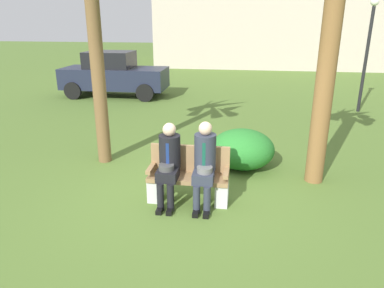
% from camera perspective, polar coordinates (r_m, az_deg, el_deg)
% --- Properties ---
extents(ground_plane, '(80.00, 80.00, 0.00)m').
position_cam_1_polar(ground_plane, '(6.17, -1.20, -8.03)').
color(ground_plane, '#52702E').
extents(park_bench, '(1.29, 0.44, 0.90)m').
position_cam_1_polar(park_bench, '(5.85, -0.52, -5.36)').
color(park_bench, '#99754C').
rests_on(park_bench, ground).
extents(seated_man_left, '(0.34, 0.72, 1.31)m').
position_cam_1_polar(seated_man_left, '(5.66, -3.71, -2.59)').
color(seated_man_left, black).
rests_on(seated_man_left, ground).
extents(seated_man_right, '(0.34, 0.72, 1.35)m').
position_cam_1_polar(seated_man_right, '(5.57, 1.98, -2.70)').
color(seated_man_right, '#2D3342').
rests_on(seated_man_right, ground).
extents(shrub_near_bench, '(1.26, 1.15, 0.79)m').
position_cam_1_polar(shrub_near_bench, '(7.18, 7.96, -0.80)').
color(shrub_near_bench, '#28782B').
rests_on(shrub_near_bench, ground).
extents(parked_car_near, '(3.91, 1.72, 1.68)m').
position_cam_1_polar(parked_car_near, '(14.19, -12.26, 10.72)').
color(parked_car_near, '#1E2338').
rests_on(parked_car_near, ground).
extents(street_lamp, '(0.24, 0.24, 3.42)m').
position_cam_1_polar(street_lamp, '(12.54, 26.09, 14.04)').
color(street_lamp, black).
rests_on(street_lamp, ground).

